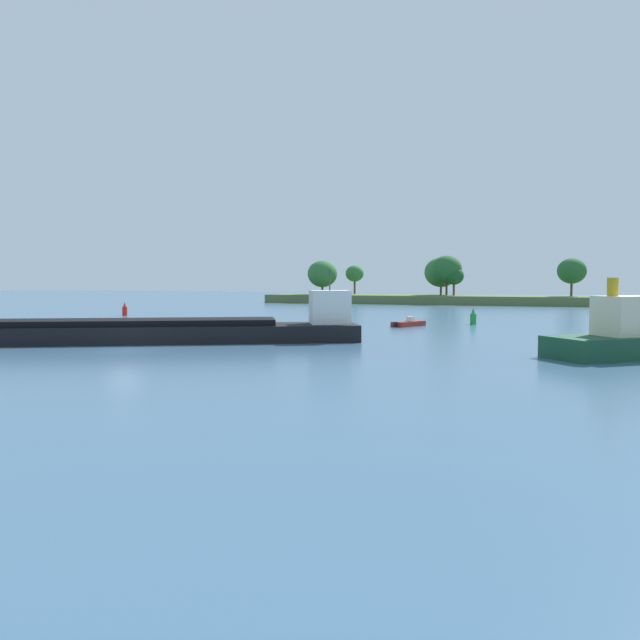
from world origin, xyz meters
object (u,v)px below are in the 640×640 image
at_px(tugboat, 635,337).
at_px(cargo_barge, 147,330).
at_px(channel_buoy_red, 125,310).
at_px(channel_buoy_green, 473,317).
at_px(small_motorboat, 408,323).

xyz_separation_m(tugboat, cargo_barge, (-36.16, -2.67, -0.35)).
height_order(channel_buoy_red, channel_buoy_green, same).
bearing_deg(cargo_barge, tugboat, 4.22).
relative_size(channel_buoy_red, channel_buoy_green, 1.00).
relative_size(small_motorboat, cargo_barge, 0.14).
distance_m(cargo_barge, channel_buoy_green, 37.84).
bearing_deg(tugboat, cargo_barge, -175.78).
xyz_separation_m(cargo_barge, channel_buoy_green, (21.92, 30.85, -0.19)).
height_order(cargo_barge, channel_buoy_green, cargo_barge).
bearing_deg(small_motorboat, channel_buoy_green, 40.16).
height_order(small_motorboat, tugboat, tugboat).
distance_m(cargo_barge, channel_buoy_red, 41.71).
relative_size(small_motorboat, channel_buoy_green, 2.43).
height_order(small_motorboat, channel_buoy_green, channel_buoy_green).
height_order(small_motorboat, cargo_barge, cargo_barge).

